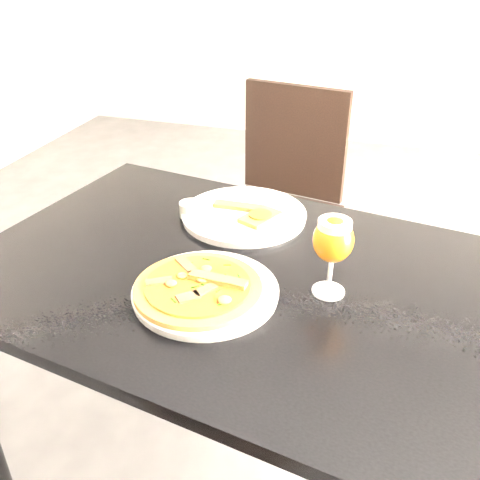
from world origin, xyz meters
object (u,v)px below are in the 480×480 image
(dining_table, at_px, (238,303))
(pizza, at_px, (198,287))
(chair_far, at_px, (280,202))
(beer_glass, at_px, (333,241))

(dining_table, bearing_deg, pizza, -102.13)
(dining_table, relative_size, pizza, 5.06)
(dining_table, xyz_separation_m, pizza, (-0.05, -0.12, 0.11))
(chair_far, bearing_deg, beer_glass, -60.82)
(beer_glass, bearing_deg, pizza, -159.00)
(pizza, height_order, beer_glass, beer_glass)
(chair_far, distance_m, pizza, 1.01)
(pizza, relative_size, beer_glass, 1.52)
(dining_table, xyz_separation_m, chair_far, (-0.10, 0.85, -0.15))
(dining_table, distance_m, pizza, 0.17)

